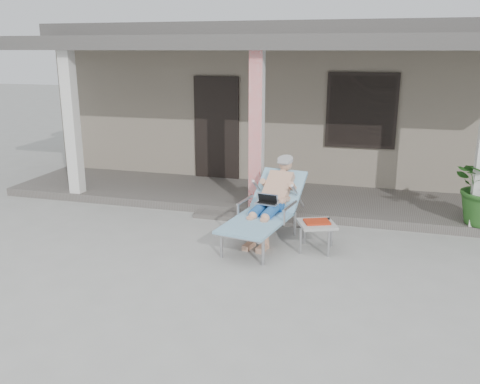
% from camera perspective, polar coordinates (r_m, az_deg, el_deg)
% --- Properties ---
extents(ground, '(60.00, 60.00, 0.00)m').
position_cam_1_polar(ground, '(6.89, -2.55, -8.04)').
color(ground, '#9E9E99').
rests_on(ground, ground).
extents(house, '(10.40, 5.40, 3.30)m').
position_cam_1_polar(house, '(12.68, 6.69, 10.63)').
color(house, gray).
rests_on(house, ground).
extents(porch_deck, '(10.00, 2.00, 0.15)m').
position_cam_1_polar(porch_deck, '(9.59, 3.03, -0.64)').
color(porch_deck, '#605B56').
rests_on(porch_deck, ground).
extents(porch_overhang, '(10.00, 2.30, 2.85)m').
position_cam_1_polar(porch_overhang, '(9.15, 3.20, 15.80)').
color(porch_overhang, silver).
rests_on(porch_overhang, porch_deck).
extents(porch_step, '(2.00, 0.30, 0.07)m').
position_cam_1_polar(porch_step, '(8.53, 1.32, -2.98)').
color(porch_step, '#605B56').
rests_on(porch_step, ground).
extents(lounger, '(1.02, 1.98, 1.25)m').
position_cam_1_polar(lounger, '(7.52, 3.25, 0.22)').
color(lounger, '#B7B7BC').
rests_on(lounger, ground).
extents(side_table, '(0.64, 0.64, 0.44)m').
position_cam_1_polar(side_table, '(7.28, 8.62, -3.72)').
color(side_table, '#A4A4A0').
rests_on(side_table, ground).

